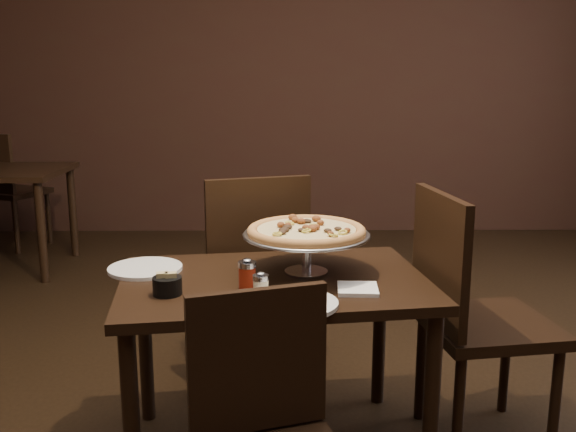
{
  "coord_description": "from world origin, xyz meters",
  "views": [
    {
      "loc": [
        -0.05,
        -2.22,
        1.39
      ],
      "look_at": [
        -0.02,
        0.02,
        0.9
      ],
      "focal_mm": 40.0,
      "sensor_mm": 36.0,
      "label": 1
    }
  ],
  "objects": [
    {
      "name": "chair_side",
      "position": [
        0.66,
        0.03,
        0.54
      ],
      "size": [
        0.52,
        0.52,
        0.98
      ],
      "rotation": [
        0.0,
        0.0,
        1.72
      ],
      "color": "black",
      "rests_on": "ground"
    },
    {
      "name": "pizza_stand",
      "position": [
        0.05,
        0.03,
        0.84
      ],
      "size": [
        0.47,
        0.47,
        0.19
      ],
      "color": "#B5B5BD",
      "rests_on": "dining_table"
    },
    {
      "name": "plate_near",
      "position": [
        -0.0,
        -0.31,
        0.69
      ],
      "size": [
        0.27,
        0.27,
        0.01
      ],
      "primitive_type": "cylinder",
      "color": "white",
      "rests_on": "dining_table"
    },
    {
      "name": "bg_chair_far",
      "position": [
        -2.27,
        2.9,
        0.52
      ],
      "size": [
        0.58,
        0.58,
        0.95
      ],
      "rotation": [
        0.0,
        0.0,
        2.74
      ],
      "color": "black",
      "rests_on": "ground"
    },
    {
      "name": "parmesan_shaker",
      "position": [
        -0.11,
        -0.25,
        0.72
      ],
      "size": [
        0.05,
        0.05,
        0.09
      ],
      "color": "#F8EAC1",
      "rests_on": "dining_table"
    },
    {
      "name": "chair_far",
      "position": [
        -0.18,
        0.55,
        0.53
      ],
      "size": [
        0.57,
        0.57,
        0.97
      ],
      "rotation": [
        0.0,
        0.0,
        3.44
      ],
      "color": "black",
      "rests_on": "ground"
    },
    {
      "name": "pepper_flake_shaker",
      "position": [
        -0.16,
        -0.14,
        0.73
      ],
      "size": [
        0.06,
        0.06,
        0.11
      ],
      "color": "#9A1F0E",
      "rests_on": "dining_table"
    },
    {
      "name": "plate_left",
      "position": [
        -0.55,
        0.07,
        0.69
      ],
      "size": [
        0.27,
        0.27,
        0.01
      ],
      "primitive_type": "cylinder",
      "color": "white",
      "rests_on": "dining_table"
    },
    {
      "name": "dining_table",
      "position": [
        -0.07,
        -0.03,
        0.59
      ],
      "size": [
        1.17,
        0.86,
        0.68
      ],
      "rotation": [
        0.0,
        0.0,
        0.13
      ],
      "color": "black",
      "rests_on": "ground"
    },
    {
      "name": "packet_caddy",
      "position": [
        -0.42,
        -0.2,
        0.71
      ],
      "size": [
        0.1,
        0.1,
        0.08
      ],
      "rotation": [
        0.0,
        0.0,
        0.21
      ],
      "color": "black",
      "rests_on": "dining_table"
    },
    {
      "name": "serving_spatula",
      "position": [
        0.12,
        -0.1,
        0.83
      ],
      "size": [
        0.17,
        0.17,
        0.02
      ],
      "rotation": [
        0.0,
        0.0,
        -0.79
      ],
      "color": "#B5B5BD",
      "rests_on": "pizza_stand"
    },
    {
      "name": "room",
      "position": [
        0.06,
        0.03,
        1.4
      ],
      "size": [
        6.04,
        7.04,
        2.84
      ],
      "color": "black",
      "rests_on": "ground"
    },
    {
      "name": "napkin_stack",
      "position": [
        0.21,
        -0.17,
        0.69
      ],
      "size": [
        0.14,
        0.14,
        0.01
      ],
      "primitive_type": "cube",
      "rotation": [
        0.0,
        0.0,
        -0.06
      ],
      "color": "white",
      "rests_on": "dining_table"
    }
  ]
}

